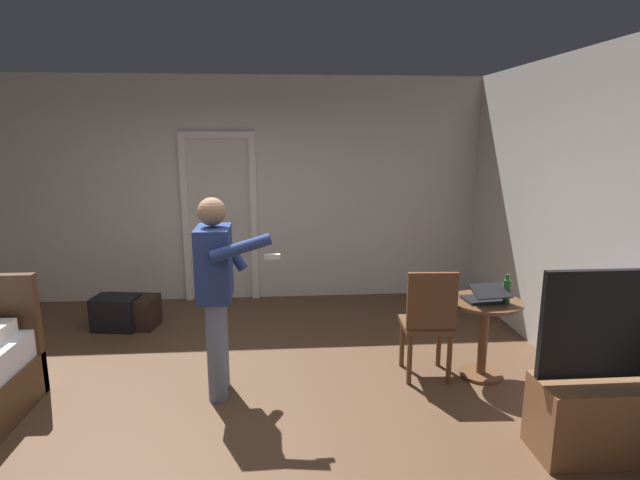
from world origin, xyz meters
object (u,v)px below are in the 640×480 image
(bottle_on_table, at_px, (507,291))
(suitcase_dark, at_px, (116,313))
(suitcase_small, at_px, (129,312))
(side_table, at_px, (484,326))
(tv_flatscreen, at_px, (621,401))
(person_blue_shirt, at_px, (216,284))
(wooden_chair, at_px, (428,320))
(laptop, at_px, (485,296))

(bottle_on_table, height_order, suitcase_dark, bottle_on_table)
(bottle_on_table, height_order, suitcase_small, bottle_on_table)
(side_table, xyz_separation_m, suitcase_small, (-3.45, 1.43, -0.30))
(tv_flatscreen, xyz_separation_m, person_blue_shirt, (-2.75, 1.02, 0.56))
(wooden_chair, bearing_deg, tv_flatscreen, -48.71)
(bottle_on_table, distance_m, wooden_chair, 0.70)
(side_table, xyz_separation_m, suitcase_dark, (-3.57, 1.37, -0.29))
(laptop, bearing_deg, wooden_chair, 176.60)
(laptop, distance_m, bottle_on_table, 0.18)
(laptop, xyz_separation_m, suitcase_small, (-3.43, 1.47, -0.58))
(tv_flatscreen, xyz_separation_m, side_table, (-0.48, 1.13, 0.09))
(tv_flatscreen, relative_size, side_table, 1.83)
(side_table, distance_m, bottle_on_table, 0.37)
(tv_flatscreen, bearing_deg, person_blue_shirt, 159.71)
(suitcase_small, bearing_deg, tv_flatscreen, -24.97)
(suitcase_dark, xyz_separation_m, suitcase_small, (0.11, 0.07, -0.01))
(laptop, xyz_separation_m, bottle_on_table, (0.17, -0.04, 0.05))
(tv_flatscreen, relative_size, person_blue_shirt, 0.79)
(side_table, relative_size, laptop, 1.94)
(person_blue_shirt, relative_size, suitcase_dark, 3.46)
(suitcase_dark, bearing_deg, wooden_chair, -15.18)
(tv_flatscreen, distance_m, wooden_chair, 1.50)
(suitcase_dark, height_order, suitcase_small, suitcase_dark)
(laptop, bearing_deg, suitcase_small, 156.73)
(side_table, distance_m, suitcase_small, 3.75)
(tv_flatscreen, xyz_separation_m, suitcase_dark, (-4.04, 2.50, -0.19))
(side_table, distance_m, person_blue_shirt, 2.32)
(laptop, relative_size, bottle_on_table, 1.43)
(bottle_on_table, height_order, wooden_chair, wooden_chair)
(bottle_on_table, relative_size, wooden_chair, 0.25)
(bottle_on_table, distance_m, person_blue_shirt, 2.41)
(wooden_chair, xyz_separation_m, suitcase_dark, (-3.06, 1.38, -0.36))
(tv_flatscreen, relative_size, wooden_chair, 1.30)
(laptop, relative_size, wooden_chair, 0.36)
(side_table, bearing_deg, suitcase_small, 157.48)
(side_table, height_order, person_blue_shirt, person_blue_shirt)
(side_table, distance_m, wooden_chair, 0.51)
(suitcase_dark, bearing_deg, laptop, -12.63)
(person_blue_shirt, height_order, suitcase_small, person_blue_shirt)
(side_table, bearing_deg, person_blue_shirt, -177.07)
(laptop, xyz_separation_m, person_blue_shirt, (-2.24, -0.07, 0.18))
(person_blue_shirt, bearing_deg, bottle_on_table, 0.86)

